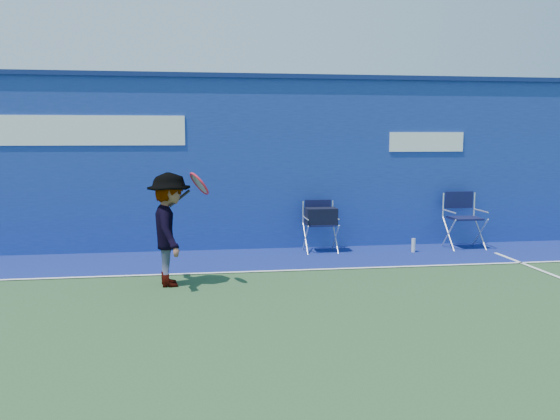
{
  "coord_description": "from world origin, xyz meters",
  "views": [
    {
      "loc": [
        -0.62,
        -5.36,
        2.0
      ],
      "look_at": [
        0.55,
        2.6,
        1.0
      ],
      "focal_mm": 38.0,
      "sensor_mm": 36.0,
      "label": 1
    }
  ],
  "objects": [
    {
      "name": "ground",
      "position": [
        0.0,
        0.0,
        0.0
      ],
      "size": [
        80.0,
        80.0,
        0.0
      ],
      "primitive_type": "plane",
      "color": "#294927",
      "rests_on": "ground"
    },
    {
      "name": "stadium_wall",
      "position": [
        -0.0,
        5.2,
        1.55
      ],
      "size": [
        24.0,
        0.5,
        3.08
      ],
      "color": "navy",
      "rests_on": "ground"
    },
    {
      "name": "out_of_bounds_strip",
      "position": [
        0.0,
        4.1,
        0.0
      ],
      "size": [
        24.0,
        1.8,
        0.01
      ],
      "primitive_type": "cube",
      "color": "navy",
      "rests_on": "ground"
    },
    {
      "name": "court_lines",
      "position": [
        0.0,
        0.6,
        0.01
      ],
      "size": [
        24.0,
        12.0,
        0.01
      ],
      "color": "white",
      "rests_on": "out_of_bounds_strip"
    },
    {
      "name": "directors_chair_left",
      "position": [
        1.55,
        4.59,
        0.37
      ],
      "size": [
        0.53,
        0.48,
        0.89
      ],
      "color": "silver",
      "rests_on": "ground"
    },
    {
      "name": "directors_chair_right",
      "position": [
        4.18,
        4.55,
        0.32
      ],
      "size": [
        0.6,
        0.54,
        1.0
      ],
      "color": "silver",
      "rests_on": "ground"
    },
    {
      "name": "water_bottle",
      "position": [
        3.14,
        4.3,
        0.12
      ],
      "size": [
        0.07,
        0.07,
        0.25
      ],
      "primitive_type": "cylinder",
      "color": "silver",
      "rests_on": "ground"
    },
    {
      "name": "tennis_player",
      "position": [
        -0.94,
        2.61,
        0.77
      ],
      "size": [
        0.92,
        1.05,
        1.54
      ],
      "color": "#EA4738",
      "rests_on": "ground"
    }
  ]
}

